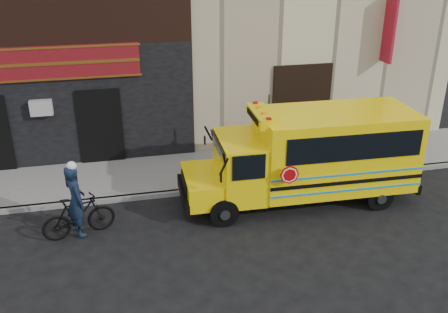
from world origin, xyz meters
The scene contains 7 objects.
ground centered at (0.00, 0.00, 0.00)m, with size 120.00×120.00×0.00m, color black.
curb centered at (0.00, 2.60, 0.07)m, with size 40.00×0.20×0.15m, color gray.
sidewalk centered at (0.00, 4.10, 0.07)m, with size 40.00×3.00×0.15m, color slate.
school_bus centered at (2.86, 1.46, 1.51)m, with size 6.95×2.46×2.92m.
sign_pole centered at (2.00, 3.08, 1.59)m, with size 0.06×0.25×2.87m.
bicycle centered at (-3.84, 0.93, 0.58)m, with size 0.54×1.92×1.15m, color black.
cyclist centered at (-3.86, 0.96, 0.99)m, with size 0.72×0.48×1.99m, color black.
Camera 1 is at (-2.58, -10.99, 7.35)m, focal length 40.00 mm.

